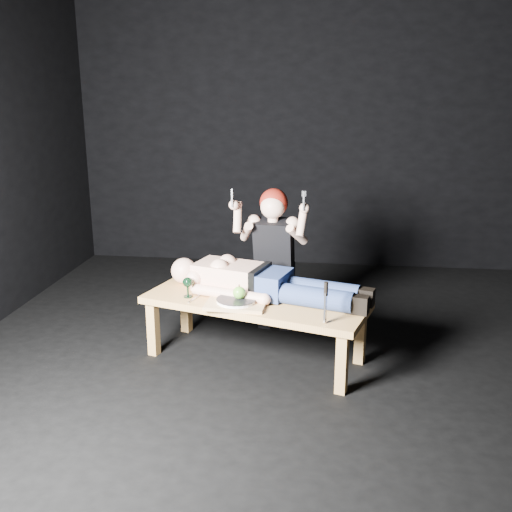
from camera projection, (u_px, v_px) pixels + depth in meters
name	position (u px, v px, depth m)	size (l,w,h in m)	color
ground	(297.00, 363.00, 4.14)	(5.00, 5.00, 0.00)	black
back_wall	(314.00, 125.00, 6.11)	(5.00, 5.00, 0.00)	black
table	(255.00, 329.00, 4.15)	(1.55, 0.58, 0.45)	#BD8E48
lying_man	(267.00, 279.00, 4.13)	(1.47, 0.45, 0.25)	beige
kneeling_woman	(276.00, 258.00, 4.57)	(0.63, 0.71, 1.19)	black
serving_tray	(236.00, 304.00, 3.98)	(0.40, 0.29, 0.02)	tan
plate	(236.00, 300.00, 3.97)	(0.27, 0.27, 0.02)	white
apple	(239.00, 293.00, 3.96)	(0.09, 0.09, 0.09)	green
goblet	(188.00, 287.00, 4.12)	(0.07, 0.07, 0.15)	black
fork_flat	(194.00, 299.00, 4.09)	(0.01, 0.17, 0.01)	#B2B2B7
knife_flat	(247.00, 309.00, 3.91)	(0.01, 0.17, 0.01)	#B2B2B7
spoon_flat	(250.00, 305.00, 3.98)	(0.01, 0.17, 0.01)	#B2B2B7
carving_knife	(326.00, 303.00, 3.64)	(0.03, 0.04, 0.27)	#B2B2B7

